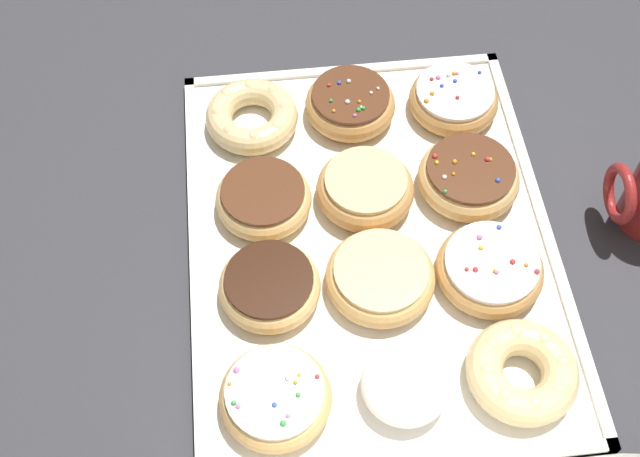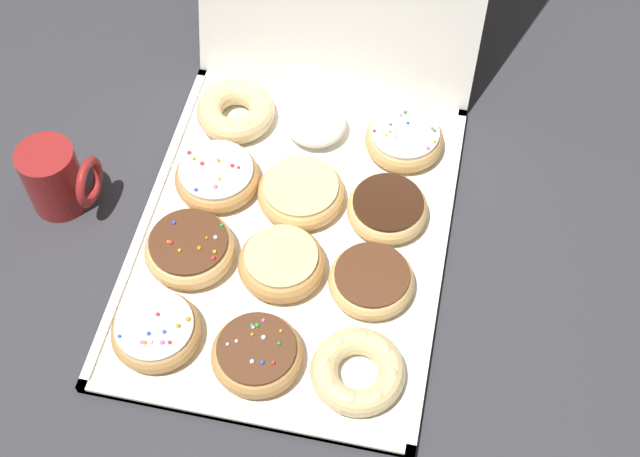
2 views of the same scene
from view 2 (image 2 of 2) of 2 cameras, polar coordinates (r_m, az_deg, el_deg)
ground_plane at (r=1.17m, az=-1.84°, el=-0.79°), size 3.00×3.00×0.00m
donut_box at (r=1.16m, az=-1.85°, el=-0.65°), size 0.41×0.53×0.01m
sprinkle_donut_0 at (r=1.09m, az=-10.66°, el=-6.58°), size 0.11×0.11×0.04m
sprinkle_donut_1 at (r=1.06m, az=-4.11°, el=-8.19°), size 0.11×0.11×0.04m
cruller_donut_2 at (r=1.05m, az=2.48°, el=-9.28°), size 0.11×0.11×0.03m
sprinkle_donut_3 at (r=1.14m, az=-8.50°, el=-1.31°), size 0.12×0.12×0.04m
glazed_ring_donut_4 at (r=1.11m, az=-2.60°, el=-2.26°), size 0.11×0.11×0.04m
chocolate_frosted_donut_5 at (r=1.10m, az=3.38°, el=-3.41°), size 0.11×0.11×0.04m
sprinkle_donut_6 at (r=1.20m, az=-6.74°, el=3.39°), size 0.12×0.12×0.04m
glazed_ring_donut_7 at (r=1.18m, az=-1.02°, el=2.32°), size 0.12×0.12×0.04m
chocolate_frosted_donut_8 at (r=1.17m, az=4.42°, el=1.30°), size 0.11×0.11×0.04m
cruller_donut_9 at (r=1.27m, az=-5.54°, el=7.66°), size 0.11×0.11×0.04m
powdered_filled_donut_10 at (r=1.25m, az=-0.26°, el=6.91°), size 0.09×0.09×0.04m
sprinkle_donut_11 at (r=1.24m, az=5.52°, el=5.84°), size 0.11×0.11×0.04m
coffee_mug at (r=1.21m, az=-16.96°, el=3.02°), size 0.10×0.08×0.10m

